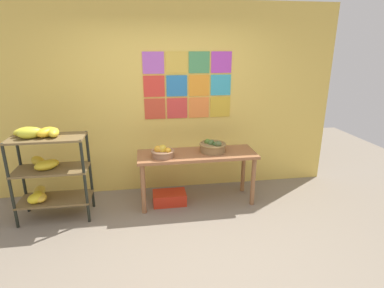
{
  "coord_description": "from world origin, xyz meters",
  "views": [
    {
      "loc": [
        -0.34,
        -2.64,
        2.11
      ],
      "look_at": [
        0.21,
        0.83,
        0.99
      ],
      "focal_mm": 28.65,
      "sensor_mm": 36.0,
      "label": 1
    }
  ],
  "objects_px": {
    "display_table": "(197,160)",
    "fruit_basket_back_right": "(163,152)",
    "fruit_basket_centre": "(213,146)",
    "produce_crate_under_table": "(169,198)",
    "banana_shelf_unit": "(45,166)"
  },
  "relations": [
    {
      "from": "fruit_basket_centre",
      "to": "fruit_basket_back_right",
      "type": "height_order",
      "value": "fruit_basket_centre"
    },
    {
      "from": "fruit_basket_back_right",
      "to": "banana_shelf_unit",
      "type": "bearing_deg",
      "value": -178.15
    },
    {
      "from": "banana_shelf_unit",
      "to": "fruit_basket_centre",
      "type": "height_order",
      "value": "banana_shelf_unit"
    },
    {
      "from": "fruit_basket_centre",
      "to": "produce_crate_under_table",
      "type": "bearing_deg",
      "value": -177.23
    },
    {
      "from": "fruit_basket_centre",
      "to": "fruit_basket_back_right",
      "type": "xyz_separation_m",
      "value": [
        -0.69,
        -0.1,
        -0.01
      ]
    },
    {
      "from": "display_table",
      "to": "produce_crate_under_table",
      "type": "xyz_separation_m",
      "value": [
        -0.39,
        -0.01,
        -0.54
      ]
    },
    {
      "from": "banana_shelf_unit",
      "to": "fruit_basket_back_right",
      "type": "distance_m",
      "value": 1.46
    },
    {
      "from": "fruit_basket_back_right",
      "to": "produce_crate_under_table",
      "type": "distance_m",
      "value": 0.72
    },
    {
      "from": "banana_shelf_unit",
      "to": "display_table",
      "type": "xyz_separation_m",
      "value": [
        1.93,
        0.12,
        -0.08
      ]
    },
    {
      "from": "display_table",
      "to": "fruit_basket_centre",
      "type": "bearing_deg",
      "value": 5.04
    },
    {
      "from": "fruit_basket_back_right",
      "to": "produce_crate_under_table",
      "type": "xyz_separation_m",
      "value": [
        0.08,
        0.07,
        -0.71
      ]
    },
    {
      "from": "display_table",
      "to": "fruit_basket_back_right",
      "type": "height_order",
      "value": "fruit_basket_back_right"
    },
    {
      "from": "produce_crate_under_table",
      "to": "fruit_basket_centre",
      "type": "bearing_deg",
      "value": 2.77
    },
    {
      "from": "display_table",
      "to": "fruit_basket_back_right",
      "type": "bearing_deg",
      "value": -170.61
    },
    {
      "from": "fruit_basket_centre",
      "to": "fruit_basket_back_right",
      "type": "bearing_deg",
      "value": -171.99
    }
  ]
}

